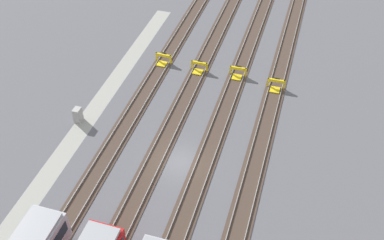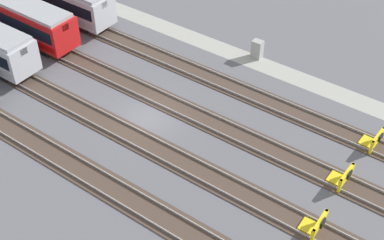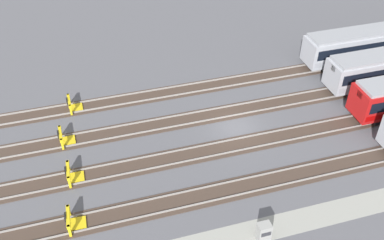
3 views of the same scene
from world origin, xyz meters
TOP-DOWN VIEW (x-y plane):
  - ground_plane at (0.00, 0.00)m, footprint 400.00×400.00m
  - service_walkway at (0.00, -11.02)m, footprint 54.00×2.00m
  - rail_track_nearest at (0.00, -6.89)m, footprint 90.00×2.24m
  - rail_track_near_inner at (0.00, -2.30)m, footprint 90.00×2.24m
  - rail_track_middle at (0.00, 2.30)m, footprint 90.00×2.24m
  - rail_track_far_inner at (0.00, 6.89)m, footprint 90.00×2.24m
  - bumper_stop_nearest_track at (-14.84, -6.90)m, footprint 1.38×2.01m
  - bumper_stop_near_inner_track at (-14.51, -2.30)m, footprint 1.36×2.01m
  - bumper_stop_middle_track at (-14.81, 2.30)m, footprint 1.36×2.01m
  - electrical_cabinet at (-2.55, -11.78)m, footprint 0.90×0.73m

SIDE VIEW (x-z plane):
  - ground_plane at x=0.00m, z-range 0.00..0.00m
  - service_walkway at x=0.00m, z-range 0.00..0.01m
  - rail_track_nearest at x=0.00m, z-range -0.06..0.15m
  - rail_track_near_inner at x=0.00m, z-range -0.06..0.15m
  - rail_track_middle at x=0.00m, z-range -0.06..0.15m
  - rail_track_far_inner at x=0.00m, z-range -0.06..0.15m
  - bumper_stop_nearest_track at x=-14.84m, z-range -0.10..1.12m
  - bumper_stop_near_inner_track at x=-14.51m, z-range -0.10..1.12m
  - bumper_stop_middle_track at x=-14.81m, z-range -0.10..1.12m
  - electrical_cabinet at x=-2.55m, z-range 0.00..1.60m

